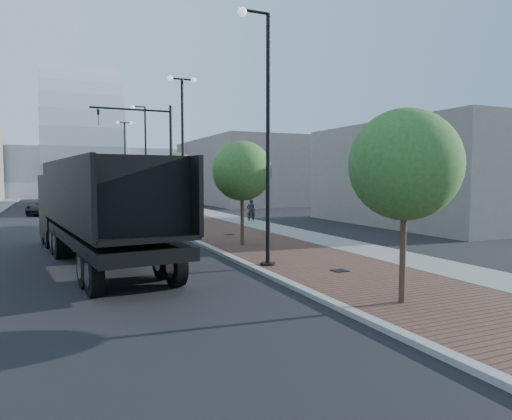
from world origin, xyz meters
name	(u,v)px	position (x,y,z in m)	size (l,w,h in m)	color
ground	(492,380)	(0.00, 0.00, 0.00)	(220.00, 220.00, 0.00)	black
sidewalk	(165,210)	(3.50, 40.00, 0.06)	(7.00, 140.00, 0.12)	#4C2D23
concrete_strip	(192,209)	(6.20, 40.00, 0.07)	(2.40, 140.00, 0.13)	slate
curb	(129,211)	(0.00, 40.00, 0.07)	(0.30, 140.00, 0.14)	gray
dump_truck	(87,216)	(-5.28, 15.83, 1.67)	(4.53, 14.30, 3.96)	black
white_sedan	(86,234)	(-5.18, 17.92, 0.65)	(1.38, 3.94, 1.30)	silver
dark_car_mid	(47,207)	(-7.13, 39.40, 0.69)	(2.30, 4.98, 1.38)	black
dark_car_far	(83,209)	(-4.27, 37.21, 0.59)	(1.66, 4.08, 1.18)	black
pedestrian	(251,211)	(6.64, 25.77, 0.85)	(0.62, 0.41, 1.70)	black
streetlight_1	(265,149)	(0.49, 10.00, 4.34)	(1.44, 0.56, 9.21)	black
streetlight_2	(183,152)	(0.60, 22.00, 4.82)	(1.72, 0.56, 9.28)	black
streetlight_3	(145,165)	(0.49, 34.00, 4.34)	(1.44, 0.56, 9.21)	black
streetlight_4	(125,163)	(0.60, 46.00, 4.82)	(1.72, 0.56, 9.28)	black
traffic_mast	(157,152)	(-0.30, 25.00, 4.98)	(5.09, 0.20, 8.00)	black
tree_0	(406,165)	(1.65, 4.02, 3.65)	(2.84, 2.84, 5.08)	#382619
tree_1	(243,171)	(1.65, 15.02, 3.62)	(2.82, 2.82, 5.04)	#382619
tree_2	(179,169)	(1.65, 27.02, 3.89)	(2.37, 2.32, 5.07)	#382619
tree_3	(147,174)	(1.65, 39.02, 3.60)	(2.28, 2.21, 4.72)	#382619
convention_center	(80,162)	(-2.00, 85.00, 6.00)	(50.00, 30.00, 50.00)	#AFB4BA
commercial_block_ne	(244,172)	(16.00, 50.00, 4.00)	(12.00, 22.00, 8.00)	#615C57
commercial_block_e	(429,175)	(18.00, 20.00, 3.50)	(10.00, 16.00, 7.00)	#635E59
utility_cover_1	(340,271)	(2.40, 8.00, 0.13)	(0.50, 0.50, 0.02)	black
utility_cover_2	(229,234)	(2.40, 19.00, 0.13)	(0.50, 0.50, 0.02)	black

